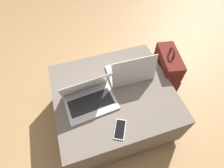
# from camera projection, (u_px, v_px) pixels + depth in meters

# --- Properties ---
(ground_plane) EXTENTS (14.00, 14.00, 0.00)m
(ground_plane) POSITION_uv_depth(u_px,v_px,m) (113.00, 114.00, 1.67)
(ground_plane) COLOR tan
(ottoman) EXTENTS (0.92, 0.83, 0.40)m
(ottoman) POSITION_uv_depth(u_px,v_px,m) (114.00, 104.00, 1.51)
(ottoman) COLOR #3D3832
(ottoman) RESTS_ON ground_plane
(laptop_near) EXTENTS (0.38, 0.29, 0.25)m
(laptop_near) POSITION_uv_depth(u_px,v_px,m) (89.00, 97.00, 1.26)
(laptop_near) COLOR silver
(laptop_near) RESTS_ON ottoman
(laptop_far) EXTENTS (0.35, 0.25, 0.25)m
(laptop_far) POSITION_uv_depth(u_px,v_px,m) (131.00, 72.00, 1.39)
(laptop_far) COLOR silver
(laptop_far) RESTS_ON ottoman
(cell_phone) EXTENTS (0.13, 0.16, 0.01)m
(cell_phone) POSITION_uv_depth(u_px,v_px,m) (120.00, 129.00, 1.16)
(cell_phone) COLOR white
(cell_phone) RESTS_ON ottoman
(backpack) EXTENTS (0.24, 0.36, 0.57)m
(backpack) POSITION_uv_depth(u_px,v_px,m) (165.00, 74.00, 1.65)
(backpack) COLOR #5B1E19
(backpack) RESTS_ON ground_plane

